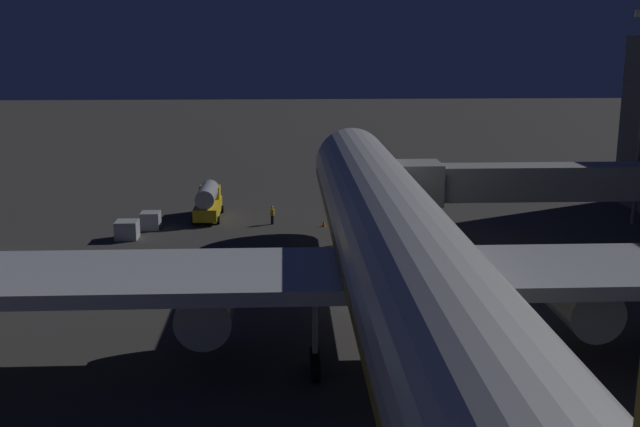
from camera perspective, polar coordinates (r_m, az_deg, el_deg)
ground_plane at (r=48.50m, az=4.12°, el=-6.66°), size 320.00×320.00×0.00m
airliner_at_gate at (r=35.96m, az=6.40°, el=-4.01°), size 53.73×65.86×20.03m
jet_bridge at (r=58.20m, az=15.97°, el=2.25°), size 24.44×3.40×7.45m
fuel_tanker at (r=70.92m, az=-8.35°, el=0.97°), size 2.46×6.48×3.15m
baggage_container_near_belt at (r=67.91m, az=-12.51°, el=-0.52°), size 1.61×1.64×1.50m
baggage_container_far_row at (r=65.11m, az=-14.18°, el=-1.19°), size 1.79×1.81×1.51m
ground_crew_by_belt_loader at (r=68.11m, az=-3.58°, el=-0.05°), size 0.40×0.40×1.67m
traffic_cone_nose_port at (r=67.65m, az=4.00°, el=-0.70°), size 0.36×0.36×0.55m
traffic_cone_nose_starboard at (r=67.29m, az=0.28°, el=-0.75°), size 0.36×0.36×0.55m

